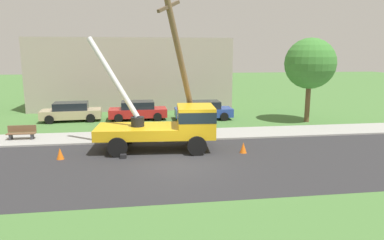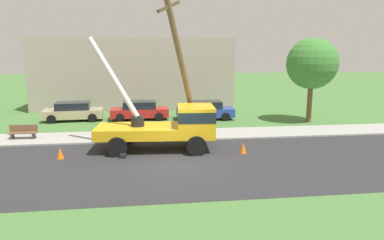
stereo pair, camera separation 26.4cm
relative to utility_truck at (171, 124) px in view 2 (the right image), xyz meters
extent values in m
plane|color=#477538|center=(0.09, 9.34, -1.41)|extent=(120.00, 120.00, 0.00)
cube|color=#2B2B2D|center=(0.09, -2.66, -1.40)|extent=(80.00, 8.62, 0.01)
cube|color=#9E9E99|center=(0.09, 3.09, -1.36)|extent=(80.00, 2.88, 0.10)
cube|color=gold|center=(-1.80, 0.12, -0.38)|extent=(4.46, 2.70, 0.55)
cube|color=gold|center=(1.29, -0.11, 0.14)|extent=(2.07, 2.53, 1.60)
cube|color=#19232D|center=(1.29, -0.11, 0.49)|extent=(2.09, 2.55, 0.56)
cylinder|color=black|center=(-1.78, 0.11, 0.14)|extent=(0.70, 0.70, 0.50)
cylinder|color=silver|center=(-3.01, 0.86, 2.44)|extent=(2.80, 1.84, 4.26)
cube|color=black|center=(-2.50, -1.29, -1.31)|extent=(0.32, 0.32, 0.20)
cube|color=black|center=(-2.29, 1.61, -1.31)|extent=(0.32, 0.32, 0.20)
cylinder|color=black|center=(1.16, -1.30, -0.91)|extent=(1.00, 0.30, 1.00)
cylinder|color=black|center=(1.34, 1.09, -0.91)|extent=(1.00, 0.30, 1.00)
cylinder|color=black|center=(-2.79, -1.02, -0.91)|extent=(1.00, 0.30, 1.00)
cylinder|color=black|center=(-2.62, 1.38, -0.91)|extent=(1.00, 0.30, 1.00)
cylinder|color=brown|center=(0.74, 1.06, 2.81)|extent=(2.54, 2.78, 8.54)
cube|color=brown|center=(-0.06, 0.16, 6.01)|extent=(1.28, 1.40, 0.78)
cone|color=orange|center=(3.62, -1.22, -1.13)|extent=(0.36, 0.36, 0.56)
cone|color=orange|center=(-5.55, -1.01, -1.13)|extent=(0.36, 0.36, 0.56)
cube|color=tan|center=(-6.85, 9.06, -0.86)|extent=(4.51, 2.09, 0.65)
cube|color=black|center=(-6.85, 9.06, -0.26)|extent=(2.57, 1.82, 0.55)
cylinder|color=black|center=(-5.34, 8.26, -1.09)|extent=(0.64, 0.22, 0.64)
cylinder|color=black|center=(-5.46, 10.05, -1.09)|extent=(0.64, 0.22, 0.64)
cylinder|color=black|center=(-8.24, 8.06, -1.09)|extent=(0.64, 0.22, 0.64)
cylinder|color=black|center=(-8.36, 9.86, -1.09)|extent=(0.64, 0.22, 0.64)
cube|color=#B21E1E|center=(-1.85, 8.92, -0.86)|extent=(4.44, 1.89, 0.65)
cube|color=black|center=(-1.85, 8.92, -0.26)|extent=(2.50, 1.71, 0.55)
cylinder|color=black|center=(-0.38, 8.05, -1.09)|extent=(0.64, 0.22, 0.64)
cylinder|color=black|center=(-0.42, 9.85, -1.09)|extent=(0.64, 0.22, 0.64)
cylinder|color=black|center=(-3.28, 7.99, -1.09)|extent=(0.64, 0.22, 0.64)
cylinder|color=black|center=(-3.32, 9.79, -1.09)|extent=(0.64, 0.22, 0.64)
cube|color=#263F99|center=(3.21, 8.32, -0.86)|extent=(4.41, 1.83, 0.65)
cube|color=black|center=(3.21, 8.32, -0.26)|extent=(2.48, 1.67, 0.55)
cylinder|color=black|center=(4.66, 7.41, -1.09)|extent=(0.64, 0.22, 0.64)
cylinder|color=black|center=(4.67, 9.21, -1.09)|extent=(0.64, 0.22, 0.64)
cylinder|color=black|center=(1.75, 7.43, -1.09)|extent=(0.64, 0.22, 0.64)
cylinder|color=black|center=(1.76, 9.23, -1.09)|extent=(0.64, 0.22, 0.64)
cube|color=brown|center=(-8.61, 3.09, -0.96)|extent=(1.60, 0.44, 0.06)
cube|color=brown|center=(-8.61, 3.29, -0.71)|extent=(1.60, 0.06, 0.40)
cube|color=#333338|center=(-9.21, 3.09, -1.18)|extent=(0.10, 0.40, 0.45)
cube|color=#333338|center=(-8.01, 3.09, -1.18)|extent=(0.10, 0.40, 0.45)
cylinder|color=brown|center=(10.72, 6.19, 0.62)|extent=(0.36, 0.36, 4.05)
sphere|color=#3D7F33|center=(10.72, 6.19, 2.93)|extent=(3.70, 3.70, 3.70)
cube|color=#A5998C|center=(-2.33, 15.85, 1.79)|extent=(18.00, 6.00, 6.40)
camera|label=1|loc=(-1.53, -18.30, 3.75)|focal=32.92mm
camera|label=2|loc=(-1.27, -18.34, 3.75)|focal=32.92mm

